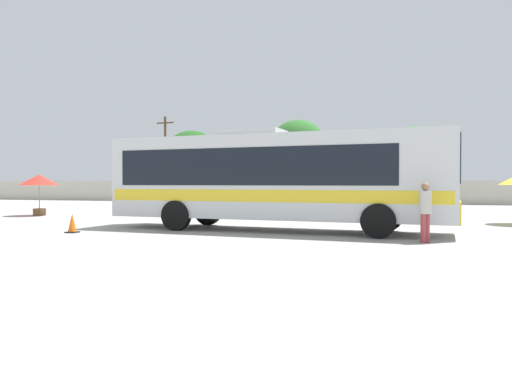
{
  "coord_description": "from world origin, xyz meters",
  "views": [
    {
      "loc": [
        3.66,
        -16.86,
        1.65
      ],
      "look_at": [
        -1.45,
        1.0,
        1.31
      ],
      "focal_mm": 34.87,
      "sensor_mm": 36.0,
      "label": 1
    }
  ],
  "objects": [
    {
      "name": "parked_car_leftmost_red",
      "position": [
        -8.52,
        19.76,
        0.79
      ],
      "size": [
        4.35,
        2.0,
        1.49
      ],
      "color": "red",
      "rests_on": "ground_plane"
    },
    {
      "name": "roadside_tree_midleft",
      "position": [
        -4.96,
        26.88,
        5.23
      ],
      "size": [
        4.78,
        4.78,
        7.27
      ],
      "color": "brown",
      "rests_on": "ground_plane"
    },
    {
      "name": "parked_car_third_grey",
      "position": [
        3.89,
        19.76,
        0.78
      ],
      "size": [
        4.13,
        2.08,
        1.46
      ],
      "color": "slate",
      "rests_on": "ground_plane"
    },
    {
      "name": "utility_pole_near",
      "position": [
        -17.98,
        26.85,
        4.2
      ],
      "size": [
        1.8,
        0.24,
        8.03
      ],
      "color": "#4C3823",
      "rests_on": "ground_plane"
    },
    {
      "name": "roadside_tree_left",
      "position": [
        -16.05,
        28.81,
        4.53
      ],
      "size": [
        5.38,
        5.38,
        6.82
      ],
      "color": "brown",
      "rests_on": "ground_plane"
    },
    {
      "name": "traffic_cone_on_apron",
      "position": [
        -6.67,
        -2.81,
        0.31
      ],
      "size": [
        0.36,
        0.36,
        0.64
      ],
      "color": "black",
      "rests_on": "ground_plane"
    },
    {
      "name": "coach_bus_silver_yellow",
      "position": [
        -0.53,
        -0.21,
        1.87
      ],
      "size": [
        11.92,
        3.57,
        3.49
      ],
      "color": "silver",
      "rests_on": "ground_plane"
    },
    {
      "name": "parked_car_second_dark_blue",
      "position": [
        -2.33,
        20.24,
        0.8
      ],
      "size": [
        4.13,
        2.16,
        1.52
      ],
      "color": "navy",
      "rests_on": "ground_plane"
    },
    {
      "name": "roadside_tree_midright",
      "position": [
        4.83,
        29.64,
        4.66
      ],
      "size": [
        4.77,
        4.77,
        6.69
      ],
      "color": "brown",
      "rests_on": "ground_plane"
    },
    {
      "name": "vendor_umbrella_near_gate_red",
      "position": [
        -13.68,
        4.12,
        1.74
      ],
      "size": [
        1.94,
        1.94,
        2.06
      ],
      "color": "gray",
      "rests_on": "ground_plane"
    },
    {
      "name": "attendant_by_bus_door",
      "position": [
        4.38,
        -2.52,
        0.93
      ],
      "size": [
        0.47,
        0.47,
        1.65
      ],
      "color": "#99383D",
      "rests_on": "ground_plane"
    },
    {
      "name": "ground_plane",
      "position": [
        0.0,
        10.0,
        0.0
      ],
      "size": [
        300.0,
        300.0,
        0.0
      ],
      "primitive_type": "plane",
      "color": "#A3A099"
    },
    {
      "name": "perimeter_wall",
      "position": [
        0.0,
        23.4,
        0.91
      ],
      "size": [
        80.0,
        0.3,
        1.82
      ],
      "primitive_type": "cube",
      "color": "#B2AD9E",
      "rests_on": "ground_plane"
    }
  ]
}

